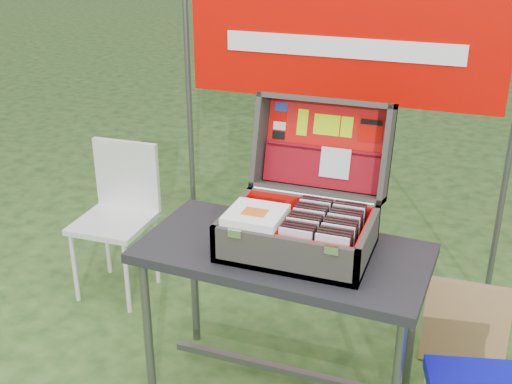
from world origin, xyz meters
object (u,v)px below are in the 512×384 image
at_px(chair, 113,224).
at_px(cardboard_box, 465,325).
at_px(table, 282,324).
at_px(suitcase, 304,184).

distance_m(chair, cardboard_box, 1.81).
xyz_separation_m(table, suitcase, (0.06, 0.06, 0.61)).
bearing_deg(cardboard_box, suitcase, -148.39).
height_order(suitcase, cardboard_box, suitcase).
relative_size(suitcase, chair, 0.69).
bearing_deg(suitcase, chair, 160.49).
relative_size(suitcase, cardboard_box, 1.43).
height_order(suitcase, chair, suitcase).
bearing_deg(chair, cardboard_box, -0.89).
distance_m(suitcase, cardboard_box, 1.10).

